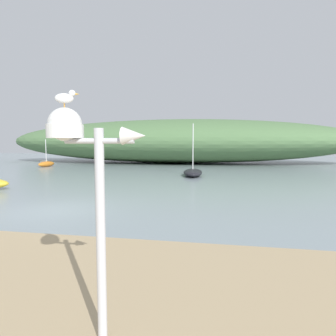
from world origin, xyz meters
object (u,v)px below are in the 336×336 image
(sailboat_far_right, at_px, (193,172))
(mast_structure, at_px, (80,154))
(seagull_on_radar, at_px, (65,97))
(sailboat_near_shore, at_px, (46,164))

(sailboat_far_right, bearing_deg, mast_structure, -88.29)
(sailboat_far_right, bearing_deg, seagull_on_radar, -88.77)
(sailboat_near_shore, height_order, sailboat_far_right, sailboat_far_right)
(sailboat_near_shore, xyz_separation_m, sailboat_far_right, (17.69, -6.47, -0.04))
(seagull_on_radar, xyz_separation_m, sailboat_far_right, (-0.45, 21.02, -3.01))
(mast_structure, distance_m, sailboat_far_right, 21.16)
(mast_structure, distance_m, seagull_on_radar, 0.73)
(seagull_on_radar, bearing_deg, mast_structure, -1.74)
(sailboat_near_shore, bearing_deg, seagull_on_radar, -56.57)
(mast_structure, xyz_separation_m, sailboat_near_shore, (-18.32, 27.49, -2.27))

